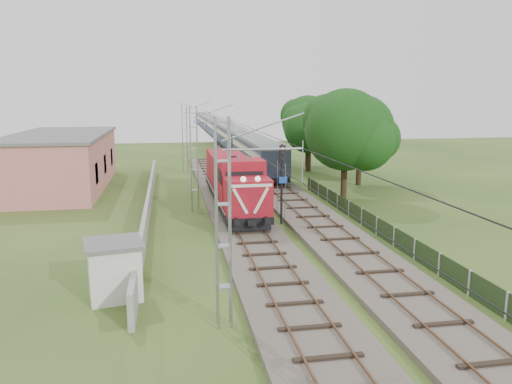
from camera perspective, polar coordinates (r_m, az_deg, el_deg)
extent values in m
plane|color=#2C4A1B|center=(27.72, 0.71, -7.39)|extent=(140.00, 140.00, 0.00)
cube|color=#6B6054|center=(34.30, -1.47, -3.53)|extent=(4.20, 70.00, 0.30)
cube|color=black|center=(34.25, -1.47, -3.20)|extent=(2.40, 70.00, 0.10)
cube|color=brown|center=(34.12, -2.88, -3.14)|extent=(0.08, 70.00, 0.05)
cube|color=brown|center=(34.37, -0.07, -3.02)|extent=(0.08, 70.00, 0.05)
cube|color=#6B6054|center=(47.69, 2.14, 0.58)|extent=(4.20, 80.00, 0.30)
cube|color=black|center=(47.65, 2.15, 0.82)|extent=(2.40, 80.00, 0.10)
cube|color=brown|center=(47.47, 1.14, 0.87)|extent=(0.08, 80.00, 0.05)
cube|color=brown|center=(47.82, 3.14, 0.93)|extent=(0.08, 80.00, 0.05)
cylinder|color=gray|center=(18.28, 0.81, 4.92)|extent=(3.00, 0.08, 0.08)
cylinder|color=gray|center=(38.05, -4.91, 8.01)|extent=(3.00, 0.08, 0.08)
cylinder|color=gray|center=(57.98, -6.72, 8.97)|extent=(3.00, 0.08, 0.08)
cylinder|color=black|center=(38.30, -2.63, 6.11)|extent=(0.03, 70.00, 0.03)
cylinder|color=black|center=(38.22, -2.65, 8.05)|extent=(0.03, 70.00, 0.03)
cube|color=#9E9E99|center=(38.71, -12.15, -1.19)|extent=(0.25, 40.00, 1.50)
cube|color=tan|center=(51.24, -21.33, 3.22)|extent=(8.00, 20.00, 5.00)
cube|color=#606060|center=(50.99, -21.53, 6.11)|extent=(8.40, 20.40, 0.25)
cube|color=black|center=(44.75, -17.80, 2.04)|extent=(0.10, 1.60, 1.80)
cube|color=black|center=(50.65, -16.92, 3.07)|extent=(0.10, 1.60, 1.80)
cube|color=black|center=(56.56, -16.22, 3.89)|extent=(0.10, 1.60, 1.80)
cube|color=black|center=(32.64, 13.67, -3.78)|extent=(0.05, 32.00, 1.15)
cube|color=#9E9E99|center=(46.43, 6.29, 0.80)|extent=(0.12, 0.12, 1.20)
cube|color=black|center=(39.27, -2.64, -0.41)|extent=(3.00, 16.99, 0.50)
cube|color=black|center=(34.02, -1.43, -2.70)|extent=(2.20, 3.60, 0.50)
cube|color=black|center=(44.69, -3.55, 0.58)|extent=(2.20, 3.60, 0.50)
cube|color=black|center=(31.27, -0.63, -4.11)|extent=(2.60, 0.25, 0.35)
cube|color=#A21221|center=(31.96, -0.98, -0.46)|extent=(2.90, 2.50, 2.30)
sphere|color=white|center=(30.50, -1.46, 1.46)|extent=(0.36, 0.36, 0.36)
sphere|color=white|center=(30.64, 0.20, 1.51)|extent=(0.36, 0.36, 0.36)
cube|color=silver|center=(30.65, -1.80, -1.06)|extent=(1.00, 0.06, 1.67)
cube|color=silver|center=(30.86, 0.59, -0.97)|extent=(1.00, 0.06, 1.67)
cube|color=silver|center=(30.56, -0.61, 0.73)|extent=(2.70, 0.06, 0.18)
cube|color=#A21221|center=(34.26, -1.62, 1.07)|extent=(3.00, 2.40, 3.20)
cube|color=black|center=(32.99, -1.32, 1.57)|extent=(2.50, 0.06, 0.90)
cube|color=#A21221|center=(41.40, -3.09, 2.35)|extent=(2.80, 12.10, 2.60)
cylinder|color=black|center=(38.21, -2.56, 3.83)|extent=(0.44, 0.44, 0.40)
cylinder|color=gray|center=(33.18, -1.95, 3.80)|extent=(0.12, 0.12, 0.35)
cylinder|color=gray|center=(33.27, -0.93, 3.82)|extent=(0.12, 0.12, 0.35)
cube|color=black|center=(57.03, 0.08, 3.03)|extent=(2.75, 20.88, 0.47)
cube|color=#303E50|center=(56.84, 0.09, 4.55)|extent=(2.85, 20.88, 2.56)
cube|color=beige|center=(56.79, 0.09, 5.03)|extent=(2.89, 20.05, 0.71)
cube|color=slate|center=(56.70, 0.09, 5.98)|extent=(2.90, 20.88, 0.33)
cube|color=black|center=(78.47, -2.73, 5.19)|extent=(2.75, 20.88, 0.47)
cube|color=#303E50|center=(78.33, -2.74, 6.29)|extent=(2.85, 20.88, 2.56)
cube|color=beige|center=(78.30, -2.74, 6.64)|extent=(2.89, 20.05, 0.71)
cube|color=slate|center=(78.23, -2.75, 7.33)|extent=(2.90, 20.88, 0.33)
cube|color=black|center=(100.08, -4.34, 6.41)|extent=(2.75, 20.88, 0.47)
cube|color=#303E50|center=(99.97, -4.35, 7.28)|extent=(2.85, 20.88, 2.56)
cube|color=beige|center=(99.94, -4.35, 7.55)|extent=(2.89, 20.05, 0.71)
cube|color=slate|center=(99.89, -4.36, 8.09)|extent=(2.90, 20.88, 0.33)
cube|color=black|center=(121.77, -5.38, 7.20)|extent=(2.75, 20.88, 0.47)
cube|color=#303E50|center=(121.68, -5.39, 7.91)|extent=(2.85, 20.88, 2.56)
cube|color=beige|center=(121.65, -5.39, 8.13)|extent=(2.89, 20.05, 0.71)
cube|color=slate|center=(121.61, -5.40, 8.58)|extent=(2.90, 20.88, 0.33)
cube|color=black|center=(143.50, -6.10, 7.74)|extent=(2.75, 20.88, 0.47)
cube|color=#303E50|center=(143.42, -6.12, 8.35)|extent=(2.85, 20.88, 2.56)
cube|color=beige|center=(143.40, -6.12, 8.54)|extent=(2.89, 20.05, 0.71)
cube|color=slate|center=(143.37, -6.13, 8.92)|extent=(2.90, 20.88, 0.33)
cylinder|color=black|center=(34.11, 2.95, 0.87)|extent=(0.15, 0.15, 5.52)
cube|color=black|center=(33.65, 3.05, 4.34)|extent=(0.43, 0.31, 1.21)
sphere|color=red|center=(33.48, 3.11, 4.97)|extent=(0.20, 0.20, 0.20)
sphere|color=black|center=(33.52, 3.10, 4.31)|extent=(0.20, 0.20, 0.20)
sphere|color=black|center=(33.57, 3.09, 3.66)|extent=(0.20, 0.20, 0.20)
cube|color=navy|center=(33.94, 3.10, 1.38)|extent=(0.61, 0.17, 0.44)
cube|color=silver|center=(22.89, -15.86, -8.75)|extent=(2.49, 2.49, 2.34)
cube|color=#606060|center=(22.50, -16.03, -5.68)|extent=(2.87, 2.87, 0.16)
cylinder|color=#3E2919|center=(43.17, 10.03, 1.95)|extent=(0.52, 0.52, 4.20)
sphere|color=#11390F|center=(42.75, 10.20, 7.01)|extent=(6.87, 6.87, 6.87)
sphere|color=#11390F|center=(42.37, 12.39, 5.60)|extent=(4.81, 4.81, 4.81)
sphere|color=#11390F|center=(43.45, 8.18, 8.14)|extent=(4.47, 4.47, 4.47)
cylinder|color=#3E2919|center=(50.23, 11.68, 3.01)|extent=(0.51, 0.51, 3.98)
sphere|color=#11390F|center=(49.87, 11.84, 7.13)|extent=(6.51, 6.51, 6.51)
sphere|color=#11390F|center=(49.54, 13.62, 5.98)|extent=(4.55, 4.55, 4.55)
sphere|color=#11390F|center=(50.49, 10.18, 8.05)|extent=(4.23, 4.23, 4.23)
cylinder|color=#3E2919|center=(58.90, 6.01, 4.13)|extent=(0.62, 0.62, 3.60)
sphere|color=#11390F|center=(58.61, 6.08, 7.32)|extent=(5.90, 5.90, 5.90)
sphere|color=#11390F|center=(58.16, 7.43, 6.45)|extent=(4.13, 4.13, 4.13)
sphere|color=#11390F|center=(59.29, 4.84, 8.01)|extent=(3.83, 3.83, 3.83)
cylinder|color=#3E2919|center=(63.33, 5.89, 4.77)|extent=(0.51, 0.51, 3.96)
sphere|color=#11390F|center=(63.05, 5.95, 8.02)|extent=(6.47, 6.47, 6.47)
sphere|color=#11390F|center=(62.54, 7.33, 7.14)|extent=(4.53, 4.53, 4.53)
sphere|color=#11390F|center=(63.81, 4.69, 8.72)|extent=(4.21, 4.21, 4.21)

